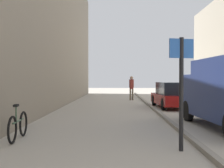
% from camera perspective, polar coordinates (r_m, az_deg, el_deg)
% --- Properties ---
extents(ground_plane, '(80.00, 80.00, 0.00)m').
position_cam_1_polar(ground_plane, '(13.42, 2.62, -6.08)').
color(ground_plane, '#A8A093').
extents(building_facade_left, '(3.73, 40.00, 10.15)m').
position_cam_1_polar(building_facade_left, '(14.65, -20.00, 14.44)').
color(building_facade_left, gray).
rests_on(building_facade_left, ground_plane).
extents(kerb_strip, '(0.16, 40.00, 0.12)m').
position_cam_1_polar(kerb_strip, '(13.55, 9.34, -5.77)').
color(kerb_strip, gray).
rests_on(kerb_strip, ground_plane).
extents(pedestrian_main_foreground, '(0.36, 0.26, 1.85)m').
position_cam_1_polar(pedestrian_main_foreground, '(22.95, 3.76, -0.45)').
color(pedestrian_main_foreground, brown).
rests_on(pedestrian_main_foreground, ground_plane).
extents(parked_car, '(2.02, 4.29, 1.45)m').
position_cam_1_polar(parked_car, '(17.33, 11.57, -2.13)').
color(parked_car, maroon).
rests_on(parked_car, ground_plane).
extents(street_sign_post, '(0.59, 0.19, 2.60)m').
position_cam_1_polar(street_sign_post, '(6.97, 13.15, 0.06)').
color(street_sign_post, black).
rests_on(street_sign_post, ground_plane).
extents(bicycle_leaning, '(0.14, 1.77, 0.98)m').
position_cam_1_polar(bicycle_leaning, '(8.51, -17.55, -7.66)').
color(bicycle_leaning, black).
rests_on(bicycle_leaning, ground_plane).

